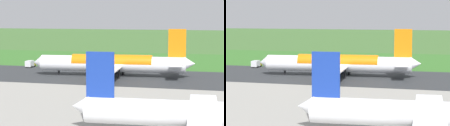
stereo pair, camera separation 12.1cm
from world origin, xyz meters
TOP-DOWN VIEW (x-y plane):
  - ground_plane at (0.00, 0.00)m, footprint 800.00×800.00m
  - runway_asphalt at (0.00, 0.00)m, footprint 600.00×38.33m
  - grass_verge_foreground at (0.00, -46.42)m, footprint 600.00×80.00m
  - airliner_main at (-8.89, -0.03)m, footprint 54.15×44.32m
  - airliner_parked_near at (-41.53, 64.35)m, footprint 48.52×39.67m
  - service_truck_fuel at (28.00, -15.92)m, footprint 2.52×5.89m
  - no_stopping_sign at (-12.80, -47.93)m, footprint 0.60×0.10m
  - traffic_cone_orange at (-6.58, -43.59)m, footprint 0.40×0.40m

SIDE VIEW (x-z plane):
  - ground_plane at x=0.00m, z-range 0.00..0.00m
  - grass_verge_foreground at x=0.00m, z-range 0.00..0.04m
  - runway_asphalt at x=0.00m, z-range 0.00..0.06m
  - traffic_cone_orange at x=-6.58m, z-range 0.00..0.55m
  - service_truck_fuel at x=28.00m, z-range 0.08..2.73m
  - no_stopping_sign at x=-12.80m, z-range 0.23..2.62m
  - airliner_parked_near at x=-41.53m, z-range -3.21..10.95m
  - airliner_main at x=-8.89m, z-range -3.59..12.29m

